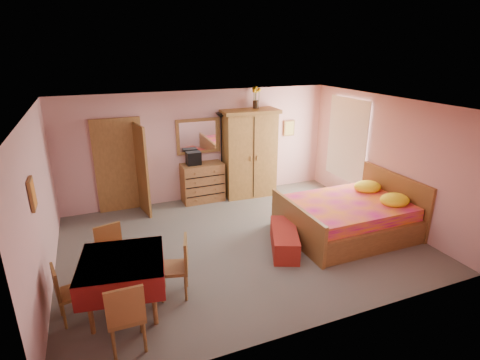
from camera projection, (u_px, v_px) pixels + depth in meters
name	position (u px, v px, depth m)	size (l,w,h in m)	color
floor	(241.00, 242.00, 7.15)	(6.50, 6.50, 0.00)	slate
ceiling	(241.00, 105.00, 6.28)	(6.50, 6.50, 0.00)	brown
wall_back	(201.00, 146.00, 8.89)	(6.50, 0.10, 2.60)	#D29899
wall_front	(319.00, 241.00, 4.53)	(6.50, 0.10, 2.60)	#D29899
wall_left	(39.00, 205.00, 5.56)	(0.10, 5.00, 2.60)	#D29899
wall_right	(384.00, 159.00, 7.87)	(0.10, 5.00, 2.60)	#D29899
doorway	(120.00, 166.00, 8.29)	(1.06, 0.12, 2.15)	#9E6B35
window	(347.00, 140.00, 8.85)	(0.08, 1.40, 1.95)	white
picture_left	(32.00, 194.00, 4.91)	(0.04, 0.32, 0.42)	orange
picture_back	(289.00, 128.00, 9.62)	(0.30, 0.04, 0.40)	#D8BF59
chest_of_drawers	(203.00, 182.00, 8.94)	(0.98, 0.49, 0.93)	brown
wall_mirror	(198.00, 136.00, 8.76)	(1.05, 0.06, 0.83)	white
stereo	(194.00, 158.00, 8.69)	(0.33, 0.24, 0.31)	black
floor_lamp	(222.00, 156.00, 9.02)	(0.27, 0.27, 2.08)	black
wardrobe	(249.00, 154.00, 9.11)	(1.36, 0.70, 2.14)	#A97A39
sunflower_vase	(256.00, 97.00, 8.84)	(0.21, 0.21, 0.52)	yellow
bed	(348.00, 208.00, 7.31)	(2.40, 1.89, 1.11)	#C81380
bench	(284.00, 239.00, 6.84)	(0.44, 1.20, 0.40)	maroon
dining_table	(124.00, 284.00, 5.20)	(1.11, 1.11, 0.81)	maroon
chair_south	(126.00, 313.00, 4.52)	(0.44, 0.44, 0.97)	olive
chair_north	(114.00, 256.00, 5.81)	(0.42, 0.42, 0.92)	#AE6D3A
chair_west	(72.00, 292.00, 5.02)	(0.38, 0.38, 0.84)	#AB7C3A
chair_east	(174.00, 267.00, 5.50)	(0.42, 0.42, 0.93)	olive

